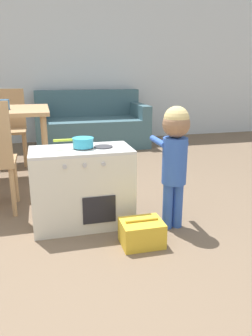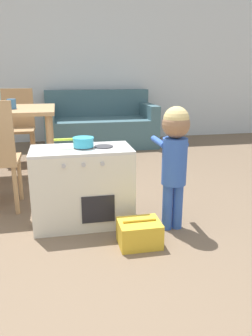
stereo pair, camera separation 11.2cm
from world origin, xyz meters
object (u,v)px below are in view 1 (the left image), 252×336
Objects in this scene: toy_pot at (83,142)px; dining_chair_far at (10,125)px; play_kitchen at (82,187)px; couch at (91,126)px; child_figure at (175,149)px; toy_basket at (142,233)px; cup_on_table at (5,105)px.

dining_chair_far is at bearing 108.60° from toy_pot.
couch is at bearing 80.11° from play_kitchen.
child_figure is at bearing 120.35° from dining_chair_far.
toy_pot is 0.17× the size of couch.
play_kitchen reaches higher than toy_basket.
child_figure reaches higher than toy_basket.
dining_chair_far is 1.36m from couch.
play_kitchen is at bearing -61.11° from cup_on_table.
toy_pot reaches higher than toy_basket.
couch is at bearing -144.75° from dining_chair_far.
child_figure is (0.61, -0.22, -0.04)m from toy_pot.
couch is (1.10, 0.78, -0.17)m from dining_chair_far.
couch is (0.46, 2.70, -0.33)m from toy_pot.
child_figure is 0.98× the size of dining_chair_far.
couch reaches higher than toy_basket.
dining_chair_far is (-0.65, 1.92, -0.15)m from toy_pot.
play_kitchen is 0.56m from toy_basket.
child_figure is 3.24× the size of toy_basket.
play_kitchen is 0.34m from toy_pot.
couch is (-0.15, 2.92, -0.29)m from child_figure.
toy_pot is 1.22m from cup_on_table.
dining_chair_far reaches higher than play_kitchen.
toy_basket is 3.12m from couch.
child_figure is at bearing -46.58° from cup_on_table.
play_kitchen is at bearing 129.21° from toy_basket.
child_figure reaches higher than couch.
play_kitchen is at bearing -99.89° from couch.
cup_on_table is (-0.59, 1.05, 0.17)m from toy_pot.
dining_chair_far reaches higher than toy_basket.
cup_on_table reaches higher than play_kitchen.
cup_on_table is at bearing 133.42° from child_figure.
cup_on_table reaches higher than couch.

